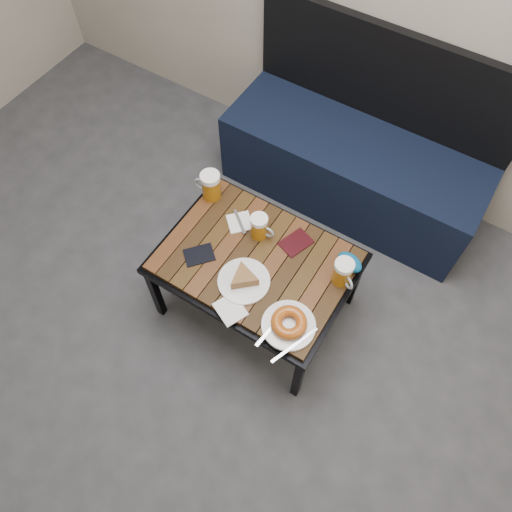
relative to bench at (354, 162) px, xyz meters
The scene contains 14 objects.
ground 1.80m from the bench, 98.72° to the right, with size 4.00×4.00×0.00m, color #2D2D30.
room_shell 1.96m from the bench, 102.09° to the right, with size 4.00×4.00×4.00m.
bench is the anchor object (origin of this frame).
cafe_table 0.92m from the bench, 94.18° to the right, with size 0.84×0.62×0.47m.
beer_mug_left 0.88m from the bench, 120.79° to the right, with size 0.14×0.10×0.15m.
beer_mug_centre 0.84m from the bench, 98.74° to the right, with size 0.11×0.08×0.13m.
beer_mug_right 0.89m from the bench, 69.98° to the right, with size 0.12×0.11×0.13m.
plate_pie 1.05m from the bench, 92.82° to the right, with size 0.22×0.22×0.06m.
plate_bagel 1.15m from the bench, 79.21° to the right, with size 0.22×0.28×0.06m.
napkin_left 0.84m from the bench, 106.52° to the right, with size 0.15×0.15×0.01m.
napkin_right 1.18m from the bench, 91.38° to the right, with size 0.15×0.15×0.01m.
passport_navy 1.08m from the bench, 105.75° to the right, with size 0.09×0.13×0.01m, color black.
passport_burgundy 0.77m from the bench, 86.96° to the right, with size 0.10×0.14×0.01m, color black.
knit_pouch 0.81m from the bench, 68.06° to the right, with size 0.12×0.08×0.05m, color navy.
Camera 1 is at (0.79, -0.08, 2.34)m, focal length 35.00 mm.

